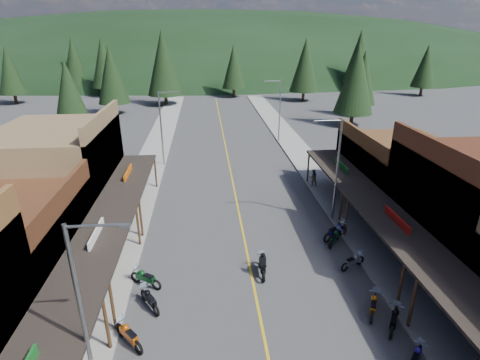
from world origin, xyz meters
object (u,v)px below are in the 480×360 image
object	(u,v)px
shop_east_3	(398,172)
bike_west_7	(149,299)
bike_west_8	(145,277)
bike_east_5	(416,357)
shop_east_2	(478,213)
bike_east_8	(353,261)
pine_4	(305,65)
bike_east_6	(394,319)
streetlight_1	(162,126)
shop_west_3	(61,172)
pine_1	(103,62)
streetlight_3	(279,108)
shop_west_2	(4,250)
pine_8	(68,88)
bike_east_7	(374,304)
pine_3	(234,67)
pine_11	(356,78)
pine_7	(74,61)
pine_5	(359,57)
pine_6	(425,66)
pine_2	(163,63)
pine_9	(363,78)
rider_on_bike	(262,265)
bike_east_10	(336,231)
pine_0	(9,70)
pine_10	(111,75)
bike_west_6	(129,334)
streetlight_2	(335,167)
pedestrian_east_b	(313,177)
bike_east_9	(335,237)

from	to	relation	value
shop_east_3	bike_west_7	world-z (taller)	shop_east_3
bike_west_8	bike_east_5	world-z (taller)	bike_west_8
shop_east_2	bike_east_8	distance (m)	8.03
shop_east_2	shop_east_3	bearing A→B (deg)	90.18
pine_4	bike_west_8	bearing A→B (deg)	-112.35
pine_4	bike_east_6	world-z (taller)	pine_4
streetlight_1	bike_west_8	world-z (taller)	streetlight_1
shop_west_3	pine_1	size ratio (longest dim) A/B	0.87
streetlight_3	bike_east_6	bearing A→B (deg)	-90.86
shop_west_2	streetlight_3	world-z (taller)	streetlight_3
pine_4	pine_8	world-z (taller)	pine_4
streetlight_1	bike_east_6	world-z (taller)	streetlight_1
pine_1	streetlight_3	bearing A→B (deg)	-52.27
shop_east_3	bike_east_5	size ratio (longest dim) A/B	5.86
streetlight_3	bike_west_8	bearing A→B (deg)	-114.50
bike_east_5	bike_east_7	size ratio (longest dim) A/B	0.91
streetlight_1	bike_east_8	size ratio (longest dim) A/B	4.29
pine_3	pine_11	xyz separation A→B (m)	(16.00, -28.00, 0.70)
shop_east_2	bike_east_7	distance (m)	9.29
shop_east_3	bike_east_5	distance (m)	18.56
pine_7	pine_11	size ratio (longest dim) A/B	1.01
shop_east_2	pine_5	xyz separation A→B (m)	(20.22, 70.30, 4.47)
pine_5	pine_6	world-z (taller)	pine_5
pine_5	bike_east_6	distance (m)	80.57
pine_6	pine_2	bearing A→B (deg)	-173.88
pine_9	rider_on_bike	world-z (taller)	pine_9
pine_2	bike_east_7	xyz separation A→B (m)	(15.89, -60.24, -7.41)
shop_east_2	pine_6	xyz separation A→B (m)	(32.22, 62.30, 2.96)
pine_1	bike_east_10	bearing A→B (deg)	-64.83
pine_0	pine_10	size ratio (longest dim) A/B	0.95
bike_west_6	bike_east_8	size ratio (longest dim) A/B	1.16
streetlight_2	pine_0	xyz separation A→B (m)	(-46.95, 54.00, 2.02)
pine_9	pine_10	distance (m)	42.30
shop_west_3	pine_11	world-z (taller)	pine_11
pine_2	pine_10	bearing A→B (deg)	-135.00
pine_3	bike_west_7	size ratio (longest dim) A/B	5.31
pine_11	streetlight_2	bearing A→B (deg)	-113.51
pine_0	pine_2	distance (m)	30.30
pine_1	pedestrian_east_b	world-z (taller)	pine_1
bike_west_7	shop_east_3	bearing A→B (deg)	-0.61
bike_east_7	pine_2	bearing A→B (deg)	133.41
streetlight_1	bike_east_5	xyz separation A→B (m)	(13.29, -27.60, -3.93)
shop_east_2	bike_east_9	xyz separation A→B (m)	(-7.67, 2.91, -2.96)
streetlight_3	pine_9	xyz separation A→B (m)	(17.05, 15.00, 1.92)
pine_3	bike_west_7	bearing A→B (deg)	-98.30
bike_west_7	pine_0	bearing A→B (deg)	86.40
pine_5	streetlight_2	bearing A→B (deg)	-112.91
pine_7	pine_9	world-z (taller)	pine_7
bike_west_8	bike_west_6	bearing A→B (deg)	-149.88
shop_west_3	rider_on_bike	xyz separation A→B (m)	(14.44, -9.62, -2.87)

